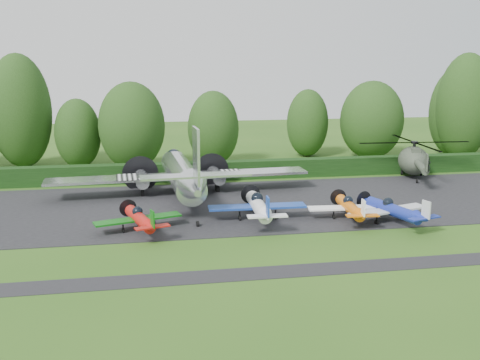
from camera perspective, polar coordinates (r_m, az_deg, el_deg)
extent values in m
plane|color=#2B5317|center=(39.38, 4.83, -6.32)|extent=(160.00, 160.00, 0.00)
cube|color=black|center=(48.70, 1.91, -2.58)|extent=(70.00, 18.00, 0.01)
cube|color=black|center=(33.97, 7.38, -9.52)|extent=(70.00, 2.00, 0.00)
cube|color=black|center=(59.21, -0.21, 0.15)|extent=(90.00, 1.60, 2.00)
cylinder|color=silver|center=(50.96, -6.24, 0.55)|extent=(2.64, 13.76, 2.64)
cone|color=silver|center=(58.51, -6.70, 2.09)|extent=(2.64, 1.72, 2.64)
cone|color=silver|center=(42.80, -5.57, -0.96)|extent=(2.64, 3.44, 2.64)
sphere|color=black|center=(57.33, -6.66, 2.46)|extent=(1.72, 1.72, 1.72)
cube|color=silver|center=(52.16, -6.30, 0.44)|extent=(25.22, 2.75, 0.25)
cube|color=white|center=(52.08, -11.35, 0.40)|extent=(2.98, 2.87, 0.06)
cube|color=white|center=(52.58, -1.31, 0.76)|extent=(2.98, 2.87, 0.06)
cylinder|color=silver|center=(52.82, -10.32, 0.14)|extent=(1.26, 3.67, 1.26)
cylinder|color=silver|center=(53.21, -2.40, 0.43)|extent=(1.26, 3.67, 1.26)
cylinder|color=black|center=(55.34, -10.30, 0.71)|extent=(3.67, 0.03, 3.67)
cylinder|color=black|center=(55.72, -2.73, 0.98)|extent=(3.67, 0.03, 3.67)
cube|color=silver|center=(41.63, -5.52, 0.44)|extent=(8.60, 1.61, 0.16)
cube|color=silver|center=(40.99, -5.53, 2.53)|extent=(0.21, 2.52, 4.36)
cylinder|color=black|center=(52.65, -10.27, -1.30)|extent=(0.29, 1.03, 1.03)
cylinder|color=black|center=(53.05, -2.32, -1.01)|extent=(0.29, 1.03, 1.03)
cylinder|color=black|center=(42.15, -5.36, -4.76)|extent=(0.21, 0.50, 0.50)
cylinder|color=#B21610|center=(41.26, -10.64, -4.08)|extent=(0.91, 5.24, 0.91)
sphere|color=black|center=(41.69, -10.65, -3.30)|extent=(0.80, 0.80, 0.80)
cube|color=#0D5A0F|center=(41.76, -10.62, -4.09)|extent=(6.67, 1.24, 0.13)
cube|color=#B21610|center=(38.19, -10.72, -5.08)|extent=(2.48, 0.67, 0.10)
cube|color=#0D5A0F|center=(37.92, -10.76, -4.23)|extent=(0.10, 0.76, 1.24)
cylinder|color=black|center=(44.52, -10.58, -2.85)|extent=(1.43, 0.02, 1.43)
cylinder|color=black|center=(41.84, -12.29, -5.18)|extent=(0.13, 0.42, 0.42)
cylinder|color=black|center=(41.78, -8.88, -5.06)|extent=(0.13, 0.42, 0.42)
cylinder|color=black|center=(43.89, -10.55, -4.29)|extent=(0.11, 0.38, 0.38)
cylinder|color=white|center=(43.21, 1.98, -2.83)|extent=(1.10, 6.28, 1.10)
sphere|color=black|center=(43.72, 1.81, -1.94)|extent=(0.96, 0.96, 0.96)
cube|color=navy|center=(43.79, 1.83, -2.85)|extent=(8.00, 1.48, 0.16)
cube|color=white|center=(39.58, 3.08, -3.85)|extent=(2.97, 0.80, 0.11)
cube|color=navy|center=(39.27, 3.13, -2.86)|extent=(0.11, 0.91, 1.48)
cylinder|color=black|center=(47.05, 0.99, -1.54)|extent=(1.71, 0.02, 1.71)
cylinder|color=black|center=(43.56, -0.04, -4.13)|extent=(0.16, 0.50, 0.50)
cylinder|color=black|center=(44.13, 3.78, -3.94)|extent=(0.16, 0.50, 0.50)
cylinder|color=black|center=(46.30, 1.24, -3.15)|extent=(0.14, 0.46, 0.46)
cylinder|color=#D7640C|center=(44.52, 11.63, -2.89)|extent=(0.92, 5.28, 0.92)
sphere|color=black|center=(44.93, 11.39, -2.17)|extent=(0.81, 0.81, 0.81)
cube|color=white|center=(44.99, 11.41, -2.91)|extent=(6.72, 1.25, 0.13)
cube|color=#D7640C|center=(41.64, 13.21, -3.70)|extent=(2.49, 0.67, 0.10)
cube|color=white|center=(41.38, 13.30, -2.90)|extent=(0.10, 0.77, 1.25)
cylinder|color=black|center=(47.60, 10.17, -1.82)|extent=(1.44, 0.02, 1.44)
cylinder|color=black|center=(44.59, 9.95, -3.97)|extent=(0.13, 0.42, 0.42)
cylinder|color=black|center=(45.47, 12.92, -3.78)|extent=(0.13, 0.42, 0.42)
cylinder|color=black|center=(47.00, 10.50, -3.16)|extent=(0.12, 0.38, 0.38)
cylinder|color=navy|center=(44.32, 16.00, -3.10)|extent=(0.98, 5.60, 0.98)
sphere|color=black|center=(44.73, 15.70, -2.33)|extent=(0.86, 0.86, 0.86)
cube|color=silver|center=(44.80, 15.71, -3.12)|extent=(7.13, 1.32, 0.14)
cube|color=navy|center=(41.37, 18.01, -3.98)|extent=(2.65, 0.71, 0.10)
cube|color=silver|center=(41.11, 18.13, -3.13)|extent=(0.10, 0.81, 1.32)
cylinder|color=black|center=(47.48, 14.14, -1.96)|extent=(1.53, 0.02, 1.53)
cylinder|color=black|center=(44.30, 14.21, -4.27)|extent=(0.14, 0.45, 0.45)
cylinder|color=black|center=(45.41, 17.27, -4.04)|extent=(0.14, 0.45, 0.45)
cylinder|color=black|center=(46.88, 14.55, -3.39)|extent=(0.12, 0.41, 0.41)
ellipsoid|color=#323C2E|center=(62.73, 18.00, 1.99)|extent=(3.26, 5.98, 3.12)
cylinder|color=#323C2E|center=(58.63, 20.12, 1.44)|extent=(0.73, 6.27, 0.73)
cube|color=#323C2E|center=(55.73, 21.82, 1.75)|extent=(0.13, 0.94, 1.67)
cylinder|color=black|center=(62.48, 18.10, 3.40)|extent=(0.31, 0.31, 0.84)
cylinder|color=black|center=(62.41, 18.13, 3.83)|extent=(0.73, 0.73, 0.26)
cylinder|color=black|center=(62.41, 18.13, 3.83)|extent=(12.54, 12.54, 0.06)
cube|color=#323C2E|center=(61.81, 18.43, 2.94)|extent=(0.94, 2.09, 0.73)
ellipsoid|color=black|center=(64.18, 17.33, 2.35)|extent=(1.99, 1.99, 1.79)
cylinder|color=black|center=(63.28, 16.72, 0.71)|extent=(0.19, 0.59, 0.59)
cylinder|color=black|center=(64.23, 18.40, 0.77)|extent=(0.19, 0.59, 0.59)
cylinder|color=black|center=(60.16, 19.35, -0.11)|extent=(0.17, 0.50, 0.50)
cylinder|color=black|center=(73.67, 7.14, 3.69)|extent=(0.70, 0.70, 2.98)
ellipsoid|color=#1D3912|center=(73.26, 7.21, 6.05)|extent=(5.59, 5.59, 9.11)
cylinder|color=black|center=(77.22, 22.55, 3.81)|extent=(0.70, 0.70, 4.54)
ellipsoid|color=#1D3912|center=(76.73, 22.84, 7.26)|extent=(7.24, 7.24, 13.87)
cylinder|color=black|center=(70.31, -22.09, 3.06)|extent=(0.70, 0.70, 4.49)
ellipsoid|color=#1D3912|center=(69.77, -22.40, 6.80)|extent=(7.30, 7.30, 13.72)
cylinder|color=black|center=(73.57, 13.72, 3.56)|extent=(0.70, 0.70, 3.36)
ellipsoid|color=#1D3912|center=(73.13, 13.86, 6.24)|extent=(8.29, 8.29, 10.27)
cylinder|color=black|center=(67.93, -16.76, 2.40)|extent=(0.70, 0.70, 2.75)
ellipsoid|color=#1D3912|center=(67.52, -16.91, 4.77)|extent=(5.46, 5.46, 8.40)
cylinder|color=black|center=(66.90, -2.84, 2.89)|extent=(0.70, 0.70, 3.02)
ellipsoid|color=#1D3912|center=(66.45, -2.86, 5.53)|extent=(6.35, 6.35, 9.23)
cylinder|color=black|center=(65.35, -11.34, 2.61)|extent=(0.70, 0.70, 3.42)
ellipsoid|color=#1D3912|center=(64.85, -11.47, 5.67)|extent=(7.81, 7.81, 10.45)
cylinder|color=black|center=(79.20, 21.75, 3.85)|extent=(0.70, 0.70, 3.92)
ellipsoid|color=#1D3912|center=(78.76, 21.98, 6.75)|extent=(6.89, 6.89, 11.98)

